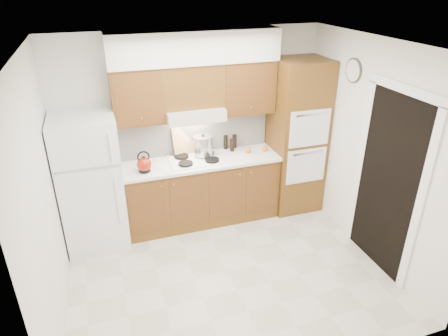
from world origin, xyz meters
name	(u,v)px	position (x,y,z in m)	size (l,w,h in m)	color
floor	(227,271)	(0.00, 0.00, 0.00)	(3.60, 3.60, 0.00)	beige
ceiling	(228,47)	(0.00, 0.00, 2.60)	(3.60, 3.60, 0.00)	white
wall_back	(192,127)	(0.00, 1.50, 1.30)	(3.60, 0.02, 2.60)	white
wall_left	(43,202)	(-1.80, 0.00, 1.30)	(0.02, 3.00, 2.60)	white
wall_right	(372,153)	(1.80, 0.00, 1.30)	(0.02, 3.00, 2.60)	white
fridge	(91,183)	(-1.41, 1.14, 0.86)	(0.75, 0.72, 1.72)	white
base_cabinets	(201,191)	(0.02, 1.20, 0.45)	(2.11, 0.60, 0.90)	brown
countertop	(201,161)	(0.03, 1.19, 0.92)	(2.13, 0.62, 0.04)	white
backsplash	(195,133)	(0.02, 1.49, 1.22)	(2.11, 0.03, 0.56)	white
oven_cabinet	(296,137)	(1.44, 1.18, 1.10)	(0.70, 0.65, 2.20)	brown
upper_cab_left	(137,96)	(-0.71, 1.33, 1.85)	(0.63, 0.33, 0.70)	brown
upper_cab_right	(246,87)	(0.72, 1.33, 1.85)	(0.73, 0.33, 0.70)	brown
range_hood	(194,113)	(-0.02, 1.27, 1.57)	(0.75, 0.45, 0.15)	silver
upper_cab_over_hood	(192,85)	(-0.02, 1.33, 1.92)	(0.75, 0.33, 0.55)	brown
soffit	(195,47)	(0.03, 1.32, 2.40)	(2.13, 0.36, 0.40)	silver
cooktop	(197,159)	(-0.02, 1.21, 0.95)	(0.74, 0.50, 0.01)	white
doorway	(387,185)	(1.79, -0.35, 1.05)	(0.02, 0.90, 2.10)	black
wall_clock	(354,71)	(1.79, 0.55, 2.15)	(0.30, 0.30, 0.02)	#3F3833
kettle	(144,164)	(-0.74, 1.07, 1.04)	(0.19, 0.19, 0.19)	maroon
cutting_board	(183,141)	(-0.15, 1.45, 1.14)	(0.31, 0.02, 0.41)	#DDAF71
stock_pot	(203,146)	(0.09, 1.29, 1.10)	(0.25, 0.25, 0.26)	#B4B5B9
condiment_a	(226,142)	(0.47, 1.45, 1.04)	(0.06, 0.06, 0.20)	black
condiment_b	(235,141)	(0.60, 1.45, 1.04)	(0.06, 0.06, 0.20)	black
condiment_c	(232,145)	(0.53, 1.35, 1.03)	(0.06, 0.06, 0.18)	black
orange_near	(265,149)	(0.97, 1.19, 0.98)	(0.08, 0.08, 0.08)	orange
orange_far	(248,150)	(0.72, 1.22, 0.98)	(0.09, 0.09, 0.09)	orange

